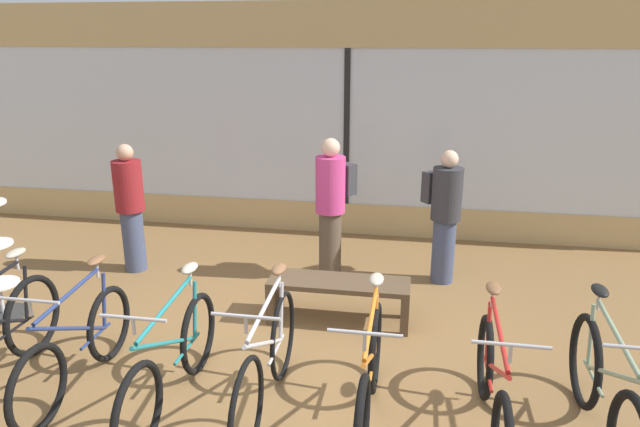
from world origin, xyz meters
TOP-DOWN VIEW (x-y plane):
  - ground_plane at (0.00, 0.00)m, footprint 24.00×24.00m
  - shop_back_wall at (0.00, 3.82)m, footprint 12.00×0.08m
  - bicycle_left at (-1.61, -0.38)m, footprint 0.46×1.65m
  - bicycle_center_left at (-0.76, -0.48)m, footprint 0.46×1.76m
  - bicycle_center at (-0.04, -0.40)m, footprint 0.46×1.76m
  - bicycle_center_right at (0.74, -0.47)m, footprint 0.46×1.77m
  - bicycle_right at (1.60, -0.40)m, footprint 0.46×1.70m
  - bicycle_far_right at (2.34, -0.38)m, footprint 0.46×1.75m
  - display_bench at (0.29, 1.12)m, footprint 1.40×0.44m
  - customer_near_rack at (-2.36, 2.00)m, footprint 0.48×0.48m
  - customer_by_window at (1.32, 2.32)m, footprint 0.53×0.55m
  - customer_mid_floor at (0.04, 2.20)m, footprint 0.53×0.56m

SIDE VIEW (x-z plane):
  - ground_plane at x=0.00m, z-range 0.00..0.00m
  - display_bench at x=0.29m, z-range 0.14..0.58m
  - bicycle_left at x=-1.61m, z-range -0.14..0.88m
  - bicycle_right at x=1.60m, z-range -0.14..0.88m
  - bicycle_center_left at x=-0.76m, z-range -0.13..0.89m
  - bicycle_far_right at x=2.34m, z-range -0.13..0.92m
  - bicycle_center_right at x=0.74m, z-range -0.13..0.92m
  - bicycle_center at x=-0.04m, z-range -0.11..0.94m
  - customer_near_rack at x=-2.36m, z-range 0.03..1.59m
  - customer_by_window at x=1.32m, z-range 0.06..1.61m
  - customer_mid_floor at x=0.04m, z-range 0.06..1.73m
  - shop_back_wall at x=0.00m, z-range 0.04..3.24m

